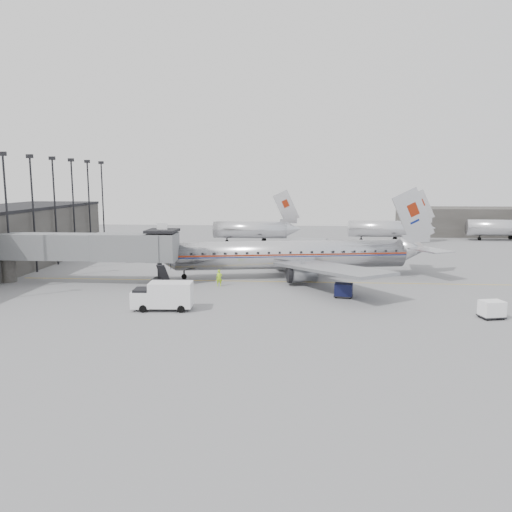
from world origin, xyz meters
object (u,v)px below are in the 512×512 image
(service_van, at_px, (163,295))
(baggage_cart_white, at_px, (492,309))
(ramp_worker, at_px, (219,278))
(airliner, at_px, (297,255))
(baggage_cart_navy, at_px, (344,290))

(service_van, distance_m, baggage_cart_white, 29.43)
(ramp_worker, bearing_deg, baggage_cart_white, -26.63)
(service_van, xyz_separation_m, baggage_cart_white, (29.41, -0.79, -0.54))
(baggage_cart_white, relative_size, ramp_worker, 1.21)
(service_van, bearing_deg, ramp_worker, 68.08)
(airliner, height_order, service_van, airliner)
(airliner, bearing_deg, baggage_cart_white, -56.70)
(baggage_cart_white, bearing_deg, airliner, 120.62)
(service_van, distance_m, ramp_worker, 11.44)
(baggage_cart_white, distance_m, ramp_worker, 28.24)
(airliner, height_order, baggage_cart_navy, airliner)
(service_van, xyz_separation_m, ramp_worker, (3.67, 10.83, -0.43))
(airliner, xyz_separation_m, ramp_worker, (-8.84, -6.13, -1.88))
(airliner, xyz_separation_m, baggage_cart_white, (16.90, -17.75, -1.99))
(service_van, height_order, baggage_cart_white, service_van)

